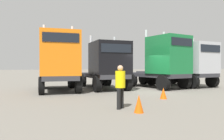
{
  "coord_description": "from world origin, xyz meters",
  "views": [
    {
      "loc": [
        -7.15,
        -12.96,
        1.71
      ],
      "look_at": [
        -1.28,
        3.0,
        1.41
      ],
      "focal_mm": 34.78,
      "sensor_mm": 36.0,
      "label": 1
    }
  ],
  "objects_px": {
    "semi_truck_green": "(163,61)",
    "traffic_cone_far": "(163,93)",
    "semi_truck_silver": "(192,64)",
    "traffic_cone_mid": "(139,104)",
    "semi_truck_black": "(106,65)",
    "semi_truck_orange": "(59,61)",
    "visitor_in_hivis": "(120,84)"
  },
  "relations": [
    {
      "from": "semi_truck_orange",
      "to": "visitor_in_hivis",
      "type": "relative_size",
      "value": 3.42
    },
    {
      "from": "semi_truck_green",
      "to": "traffic_cone_far",
      "type": "bearing_deg",
      "value": -44.64
    },
    {
      "from": "semi_truck_green",
      "to": "traffic_cone_far",
      "type": "relative_size",
      "value": 10.76
    },
    {
      "from": "semi_truck_silver",
      "to": "visitor_in_hivis",
      "type": "xyz_separation_m",
      "value": [
        -9.12,
        -6.55,
        -0.88
      ]
    },
    {
      "from": "visitor_in_hivis",
      "to": "semi_truck_black",
      "type": "bearing_deg",
      "value": 123.6
    },
    {
      "from": "visitor_in_hivis",
      "to": "traffic_cone_far",
      "type": "xyz_separation_m",
      "value": [
        3.12,
        1.66,
        -0.72
      ]
    },
    {
      "from": "semi_truck_black",
      "to": "traffic_cone_far",
      "type": "bearing_deg",
      "value": 13.36
    },
    {
      "from": "semi_truck_black",
      "to": "visitor_in_hivis",
      "type": "relative_size",
      "value": 3.69
    },
    {
      "from": "semi_truck_green",
      "to": "semi_truck_black",
      "type": "bearing_deg",
      "value": -111.6
    },
    {
      "from": "semi_truck_black",
      "to": "traffic_cone_far",
      "type": "distance_m",
      "value": 5.74
    },
    {
      "from": "semi_truck_silver",
      "to": "traffic_cone_mid",
      "type": "xyz_separation_m",
      "value": [
        -8.77,
        -7.49,
        -1.57
      ]
    },
    {
      "from": "semi_truck_black",
      "to": "visitor_in_hivis",
      "type": "xyz_separation_m",
      "value": [
        -1.77,
        -7.02,
        -0.79
      ]
    },
    {
      "from": "semi_truck_orange",
      "to": "visitor_in_hivis",
      "type": "xyz_separation_m",
      "value": [
        1.65,
        -6.55,
        -1.01
      ]
    },
    {
      "from": "semi_truck_green",
      "to": "semi_truck_silver",
      "type": "relative_size",
      "value": 1.06
    },
    {
      "from": "semi_truck_black",
      "to": "semi_truck_green",
      "type": "relative_size",
      "value": 1.02
    },
    {
      "from": "semi_truck_green",
      "to": "visitor_in_hivis",
      "type": "distance_m",
      "value": 8.81
    },
    {
      "from": "semi_truck_green",
      "to": "semi_truck_silver",
      "type": "distance_m",
      "value": 3.02
    },
    {
      "from": "semi_truck_orange",
      "to": "traffic_cone_far",
      "type": "xyz_separation_m",
      "value": [
        4.77,
        -4.89,
        -1.73
      ]
    },
    {
      "from": "visitor_in_hivis",
      "to": "traffic_cone_mid",
      "type": "height_order",
      "value": "visitor_in_hivis"
    },
    {
      "from": "traffic_cone_mid",
      "to": "traffic_cone_far",
      "type": "height_order",
      "value": "traffic_cone_mid"
    },
    {
      "from": "semi_truck_silver",
      "to": "traffic_cone_far",
      "type": "distance_m",
      "value": 7.91
    },
    {
      "from": "semi_truck_orange",
      "to": "semi_truck_silver",
      "type": "height_order",
      "value": "semi_truck_orange"
    },
    {
      "from": "semi_truck_black",
      "to": "semi_truck_silver",
      "type": "relative_size",
      "value": 1.08
    },
    {
      "from": "semi_truck_black",
      "to": "semi_truck_orange",
      "type": "bearing_deg",
      "value": -82.92
    },
    {
      "from": "semi_truck_green",
      "to": "traffic_cone_far",
      "type": "xyz_separation_m",
      "value": [
        -3.0,
        -4.59,
        -1.78
      ]
    },
    {
      "from": "semi_truck_green",
      "to": "traffic_cone_far",
      "type": "distance_m",
      "value": 5.76
    },
    {
      "from": "semi_truck_orange",
      "to": "semi_truck_black",
      "type": "relative_size",
      "value": 0.93
    },
    {
      "from": "semi_truck_silver",
      "to": "traffic_cone_mid",
      "type": "distance_m",
      "value": 11.64
    },
    {
      "from": "semi_truck_green",
      "to": "traffic_cone_mid",
      "type": "height_order",
      "value": "semi_truck_green"
    },
    {
      "from": "visitor_in_hivis",
      "to": "traffic_cone_far",
      "type": "distance_m",
      "value": 3.61
    },
    {
      "from": "semi_truck_orange",
      "to": "semi_truck_black",
      "type": "distance_m",
      "value": 3.45
    },
    {
      "from": "semi_truck_orange",
      "to": "traffic_cone_mid",
      "type": "bearing_deg",
      "value": 17.96
    }
  ]
}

